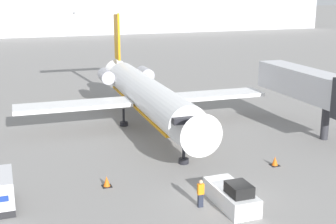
# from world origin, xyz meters

# --- Properties ---
(ground_plane) EXTENTS (600.00, 600.00, 0.00)m
(ground_plane) POSITION_xyz_m (0.00, 0.00, 0.00)
(ground_plane) COLOR gray
(terminal_building) EXTENTS (180.00, 16.80, 17.02)m
(terminal_building) POSITION_xyz_m (0.00, 120.00, 8.54)
(terminal_building) COLOR #B2B2B7
(terminal_building) RESTS_ON ground
(airplane_main) EXTENTS (24.87, 27.86, 10.50)m
(airplane_main) POSITION_xyz_m (0.35, 18.20, 3.34)
(airplane_main) COLOR white
(airplane_main) RESTS_ON ground
(pushback_tug) EXTENTS (1.84, 4.58, 1.84)m
(pushback_tug) POSITION_xyz_m (0.21, -0.26, 0.68)
(pushback_tug) COLOR silver
(pushback_tug) RESTS_ON ground
(worker_near_tug) EXTENTS (0.40, 0.25, 1.80)m
(worker_near_tug) POSITION_xyz_m (-1.70, 0.21, 0.95)
(worker_near_tug) COLOR #232838
(worker_near_tug) RESTS_ON ground
(traffic_cone_left) EXTENTS (0.65, 0.65, 0.75)m
(traffic_cone_left) POSITION_xyz_m (-6.50, 5.23, 0.36)
(traffic_cone_left) COLOR black
(traffic_cone_left) RESTS_ON ground
(traffic_cone_right) EXTENTS (0.65, 0.65, 0.72)m
(traffic_cone_right) POSITION_xyz_m (6.50, 4.73, 0.35)
(traffic_cone_right) COLOR black
(traffic_cone_right) RESTS_ON ground
(jet_bridge) EXTENTS (3.20, 13.29, 6.19)m
(jet_bridge) POSITION_xyz_m (14.25, 11.58, 4.45)
(jet_bridge) COLOR #2D2D33
(jet_bridge) RESTS_ON ground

